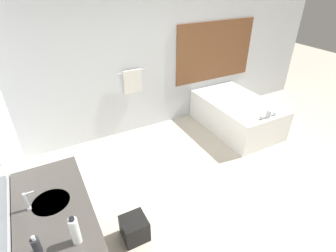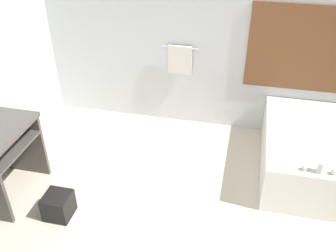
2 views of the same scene
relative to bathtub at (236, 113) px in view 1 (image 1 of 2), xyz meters
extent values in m
plane|color=beige|center=(-1.42, -1.38, -0.31)|extent=(16.00, 16.00, 0.00)
cube|color=silver|center=(-1.42, 0.85, 1.04)|extent=(7.40, 0.06, 2.70)
cube|color=brown|center=(0.00, 0.80, 0.95)|extent=(1.70, 0.02, 1.10)
cylinder|color=silver|center=(-1.72, 0.78, 0.84)|extent=(0.50, 0.02, 0.02)
cube|color=silver|center=(-1.72, 0.77, 0.67)|extent=(0.32, 0.04, 0.40)
cube|color=#4C4742|center=(-3.30, -1.54, 0.54)|extent=(0.62, 1.63, 0.05)
cube|color=#4C4742|center=(-3.30, -1.54, 0.33)|extent=(0.59, 1.55, 0.02)
cylinder|color=white|center=(-3.30, -1.29, 0.51)|extent=(0.32, 0.32, 0.11)
cube|color=#4C4742|center=(-3.30, -0.74, 0.11)|extent=(0.57, 0.04, 0.83)
cylinder|color=silver|center=(-3.25, -1.13, 0.40)|extent=(0.13, 0.45, 0.13)
cylinder|color=silver|center=(-3.47, -1.29, 0.58)|extent=(0.04, 0.04, 0.02)
cylinder|color=silver|center=(-3.47, -1.29, 0.67)|extent=(0.02, 0.02, 0.16)
cube|color=silver|center=(-3.43, -1.29, 0.74)|extent=(0.07, 0.01, 0.01)
cube|color=white|center=(0.00, 0.00, -0.03)|extent=(1.02, 1.61, 0.56)
ellipsoid|color=white|center=(0.00, 0.00, 0.10)|extent=(0.73, 1.16, 0.30)
cube|color=silver|center=(0.00, -0.70, 0.31)|extent=(0.04, 0.07, 0.12)
sphere|color=silver|center=(-0.14, -0.70, 0.28)|extent=(0.06, 0.06, 0.06)
sphere|color=silver|center=(0.14, -0.70, 0.28)|extent=(0.06, 0.06, 0.06)
cylinder|color=silver|center=(-3.17, -1.80, 0.69)|extent=(0.07, 0.07, 0.23)
cylinder|color=black|center=(-3.17, -1.80, 0.81)|extent=(0.04, 0.04, 0.02)
cylinder|color=#28282D|center=(-3.43, -1.76, 0.64)|extent=(0.06, 0.06, 0.15)
cylinder|color=silver|center=(-3.43, -1.76, 0.73)|extent=(0.03, 0.03, 0.03)
cube|color=black|center=(-2.59, -1.34, -0.17)|extent=(0.27, 0.27, 0.28)
camera|label=1|loc=(-3.15, -3.19, 2.31)|focal=28.00mm
camera|label=2|loc=(-0.83, -3.85, 2.69)|focal=40.00mm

